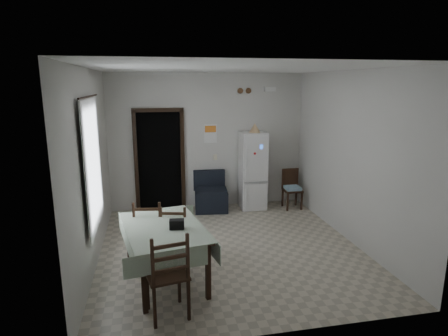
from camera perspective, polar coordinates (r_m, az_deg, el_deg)
ground at (r=6.38m, az=0.90°, el=-12.00°), size 4.50×4.50×0.00m
ceiling at (r=5.80m, az=1.00°, el=15.00°), size 4.20×4.50×0.02m
wall_back at (r=8.10m, az=-2.43°, el=4.07°), size 4.20×0.02×2.90m
wall_front at (r=3.83m, az=8.14°, el=-6.03°), size 4.20×0.02×2.90m
wall_left at (r=5.86m, az=-19.56°, el=-0.05°), size 0.02×4.50×2.90m
wall_right at (r=6.68m, az=18.84°, el=1.52°), size 0.02×4.50×2.90m
doorway at (r=8.28m, az=-9.83°, el=1.34°), size 1.06×0.52×2.22m
window_recess at (r=5.65m, az=-20.41°, el=0.48°), size 0.10×1.20×1.60m
curtain at (r=5.63m, az=-19.31°, el=0.53°), size 0.02×1.45×1.85m
curtain_rod at (r=5.52m, az=-19.94°, el=10.21°), size 0.02×1.60×0.02m
calendar at (r=8.07m, az=-2.08°, el=5.26°), size 0.28×0.02×0.40m
calendar_image at (r=8.05m, az=-2.08°, el=5.96°), size 0.24×0.01×0.14m
light_switch at (r=8.17m, az=-1.36°, el=1.67°), size 0.08×0.02×0.12m
vent_left at (r=8.13m, az=2.49°, el=11.68°), size 0.12×0.03×0.12m
vent_right at (r=8.18m, az=3.74°, el=11.67°), size 0.12×0.03×0.12m
emergency_light at (r=8.29m, az=7.00°, el=11.83°), size 0.25×0.07×0.09m
fridge at (r=8.10m, az=4.39°, el=-0.38°), size 0.56×0.56×1.67m
tan_cone at (r=7.86m, az=4.71°, el=6.12°), size 0.25×0.25×0.19m
navy_seat at (r=8.02m, az=-1.99°, el=-3.60°), size 0.75×0.73×0.83m
corner_chair at (r=8.27m, az=10.38°, el=-3.21°), size 0.37×0.37×0.85m
dining_table at (r=5.32m, az=-9.01°, el=-12.75°), size 1.26×1.68×0.79m
black_bag at (r=5.03m, az=-7.21°, el=-8.50°), size 0.21×0.14×0.13m
dining_chair_far_left at (r=5.83m, az=-11.26°, el=-9.34°), size 0.49×0.49×1.01m
dining_chair_far_right at (r=5.76m, az=-7.39°, el=-9.82°), size 0.49×0.49×0.94m
dining_chair_near_head at (r=4.54m, az=-8.71°, el=-15.57°), size 0.54×0.54×1.07m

